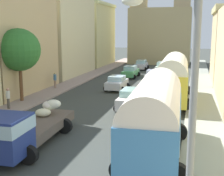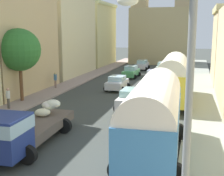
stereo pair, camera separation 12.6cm
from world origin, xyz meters
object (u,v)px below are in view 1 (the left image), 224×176
object	(u,v)px
car_4	(153,76)
car_5	(162,67)
parked_bus_1	(173,76)
streetlamp_near	(182,130)
parked_bus_0	(155,115)
pedestrian_4	(8,97)
car_0	(117,83)
car_3	(132,99)
pedestrian_2	(55,79)
cargo_truck_0	(23,128)
car_1	(130,72)
car_2	(141,65)

from	to	relation	value
car_4	car_5	size ratio (longest dim) A/B	0.86
parked_bus_1	streetlamp_near	size ratio (longest dim) A/B	1.35
parked_bus_0	pedestrian_4	bearing A→B (deg)	153.64
car_0	parked_bus_1	bearing A→B (deg)	-32.73
pedestrian_4	car_3	bearing A→B (deg)	17.99
pedestrian_2	cargo_truck_0	bearing A→B (deg)	-69.79
car_4	parked_bus_1	bearing A→B (deg)	-72.84
cargo_truck_0	car_4	size ratio (longest dim) A/B	2.03
car_1	car_0	bearing A→B (deg)	-87.44
parked_bus_1	car_3	bearing A→B (deg)	-131.11
parked_bus_1	car_4	distance (m)	10.63
streetlamp_near	pedestrian_4	bearing A→B (deg)	134.63
car_1	car_5	world-z (taller)	car_1
parked_bus_1	car_2	bearing A→B (deg)	106.92
car_3	car_5	world-z (taller)	car_3
car_5	pedestrian_2	distance (m)	18.70
car_2	pedestrian_2	world-z (taller)	pedestrian_2
car_0	streetlamp_near	world-z (taller)	streetlamp_near
cargo_truck_0	car_0	bearing A→B (deg)	87.99
car_3	parked_bus_1	bearing A→B (deg)	48.89
pedestrian_2	car_0	bearing A→B (deg)	10.32
car_1	car_4	bearing A→B (deg)	-38.22
cargo_truck_0	pedestrian_4	bearing A→B (deg)	128.51
cargo_truck_0	car_1	world-z (taller)	cargo_truck_0
pedestrian_4	car_1	bearing A→B (deg)	73.27
car_4	car_3	bearing A→B (deg)	-89.28
streetlamp_near	car_5	bearing A→B (deg)	96.47
parked_bus_1	car_5	size ratio (longest dim) A/B	2.15
car_4	pedestrian_4	world-z (taller)	pedestrian_4
car_5	pedestrian_2	bearing A→B (deg)	-120.94
car_2	car_3	world-z (taller)	car_3
cargo_truck_0	parked_bus_1	bearing A→B (deg)	63.50
parked_bus_1	cargo_truck_0	size ratio (longest dim) A/B	1.24
cargo_truck_0	car_4	distance (m)	23.57
parked_bus_0	car_5	size ratio (longest dim) A/B	1.99
car_0	car_2	xyz separation A→B (m)	(-0.39, 17.17, 0.01)
car_1	streetlamp_near	distance (m)	33.94
parked_bus_1	car_1	xyz separation A→B (m)	(-6.40, 12.65, -1.47)
car_3	car_1	bearing A→B (deg)	102.21
parked_bus_0	car_3	bearing A→B (deg)	108.18
parked_bus_0	car_1	xyz separation A→B (m)	(-6.42, 25.00, -1.41)
pedestrian_4	car_5	bearing A→B (deg)	69.74
car_0	car_4	size ratio (longest dim) A/B	0.98
car_2	car_3	xyz separation A→B (m)	(3.46, -24.39, 0.04)
car_1	streetlamp_near	xyz separation A→B (m)	(7.95, -32.83, 3.33)
parked_bus_1	car_2	size ratio (longest dim) A/B	2.52
parked_bus_1	car_1	size ratio (longest dim) A/B	2.24
car_2	streetlamp_near	world-z (taller)	streetlamp_near
car_2	car_0	bearing A→B (deg)	-88.70
car_0	car_4	bearing A→B (deg)	64.86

